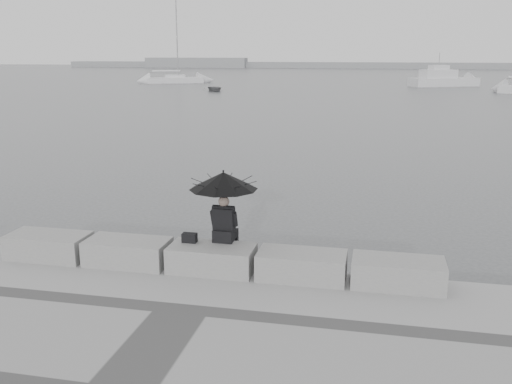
% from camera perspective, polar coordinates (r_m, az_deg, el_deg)
% --- Properties ---
extents(ground, '(360.00, 360.00, 0.00)m').
position_cam_1_polar(ground, '(11.49, -3.71, -9.41)').
color(ground, '#424446').
rests_on(ground, ground).
extents(stone_block_far_left, '(1.60, 0.80, 0.50)m').
position_cam_1_polar(stone_block_far_left, '(12.18, -20.01, -5.10)').
color(stone_block_far_left, gray).
rests_on(stone_block_far_left, promenade).
extents(stone_block_left, '(1.60, 0.80, 0.50)m').
position_cam_1_polar(stone_block_left, '(11.39, -12.70, -5.89)').
color(stone_block_left, gray).
rests_on(stone_block_left, promenade).
extents(stone_block_centre, '(1.60, 0.80, 0.50)m').
position_cam_1_polar(stone_block_centre, '(10.81, -4.43, -6.67)').
color(stone_block_centre, gray).
rests_on(stone_block_centre, promenade).
extents(stone_block_right, '(1.60, 0.80, 0.50)m').
position_cam_1_polar(stone_block_right, '(10.47, 4.60, -7.36)').
color(stone_block_right, gray).
rests_on(stone_block_right, promenade).
extents(stone_block_far_right, '(1.60, 0.80, 0.50)m').
position_cam_1_polar(stone_block_far_right, '(10.41, 14.00, -7.88)').
color(stone_block_far_right, gray).
rests_on(stone_block_far_right, promenade).
extents(seated_person, '(1.30, 1.30, 1.39)m').
position_cam_1_polar(seated_person, '(10.70, -3.28, 0.33)').
color(seated_person, black).
rests_on(seated_person, stone_block_centre).
extents(bag, '(0.28, 0.16, 0.18)m').
position_cam_1_polar(bag, '(10.95, -6.66, -4.57)').
color(bag, black).
rests_on(bag, stone_block_centre).
extents(distant_landmass, '(180.00, 8.00, 2.80)m').
position_cam_1_polar(distant_landmass, '(165.06, 8.55, 12.46)').
color(distant_landmass, gray).
rests_on(distant_landmass, ground).
extents(sailboat_left, '(8.40, 6.09, 12.90)m').
position_cam_1_polar(sailboat_left, '(86.99, -8.12, 11.09)').
color(sailboat_left, silver).
rests_on(sailboat_left, ground).
extents(motor_cruiser, '(9.47, 6.56, 4.50)m').
position_cam_1_polar(motor_cruiser, '(81.90, 18.28, 10.64)').
color(motor_cruiser, silver).
rests_on(motor_cruiser, ground).
extents(dinghy, '(3.77, 2.97, 0.59)m').
position_cam_1_polar(dinghy, '(68.64, -4.18, 10.29)').
color(dinghy, gray).
rests_on(dinghy, ground).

